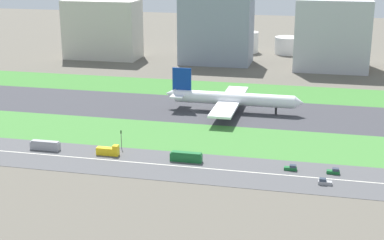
% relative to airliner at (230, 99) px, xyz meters
% --- Properties ---
extents(ground_plane, '(800.00, 800.00, 0.00)m').
position_rel_airliner_xyz_m(ground_plane, '(-17.80, -0.00, -6.23)').
color(ground_plane, '#5B564C').
extents(runway, '(280.00, 46.00, 0.10)m').
position_rel_airliner_xyz_m(runway, '(-17.80, -0.00, -6.18)').
color(runway, '#38383D').
rests_on(runway, ground_plane).
extents(grass_median_north, '(280.00, 36.00, 0.10)m').
position_rel_airliner_xyz_m(grass_median_north, '(-17.80, 41.00, -6.18)').
color(grass_median_north, '#3D7A33').
rests_on(grass_median_north, ground_plane).
extents(grass_median_south, '(280.00, 36.00, 0.10)m').
position_rel_airliner_xyz_m(grass_median_south, '(-17.80, -41.00, -6.18)').
color(grass_median_south, '#427F38').
rests_on(grass_median_south, ground_plane).
extents(highway, '(280.00, 28.00, 0.10)m').
position_rel_airliner_xyz_m(highway, '(-17.80, -73.00, -6.18)').
color(highway, '#4C4C4F').
rests_on(highway, ground_plane).
extents(highway_centerline, '(266.00, 0.50, 0.01)m').
position_rel_airliner_xyz_m(highway_centerline, '(-17.80, -73.00, -6.13)').
color(highway_centerline, silver).
rests_on(highway_centerline, highway).
extents(airliner, '(65.00, 56.00, 19.70)m').
position_rel_airliner_xyz_m(airliner, '(0.00, 0.00, 0.00)').
color(airliner, white).
rests_on(airliner, runway).
extents(car_5, '(4.40, 1.80, 2.00)m').
position_rel_airliner_xyz_m(car_5, '(43.74, -78.00, -5.31)').
color(car_5, '#99999E').
rests_on(car_5, highway).
extents(car_0, '(4.40, 1.80, 2.00)m').
position_rel_airliner_xyz_m(car_0, '(46.80, -68.00, -5.31)').
color(car_0, '#19662D').
rests_on(car_0, highway).
extents(car_2, '(4.40, 1.80, 2.00)m').
position_rel_airliner_xyz_m(car_2, '(32.44, -68.00, -5.31)').
color(car_2, '#19662D').
rests_on(car_2, highway).
extents(truck_0, '(8.40, 2.50, 4.00)m').
position_rel_airliner_xyz_m(truck_0, '(-34.55, -68.00, -4.56)').
color(truck_0, yellow).
rests_on(truck_0, highway).
extents(bus_1, '(11.60, 2.50, 3.50)m').
position_rel_airliner_xyz_m(bus_1, '(-4.89, -68.00, -4.41)').
color(bus_1, '#19662D').
rests_on(bus_1, highway).
extents(bus_0, '(11.60, 2.50, 3.50)m').
position_rel_airliner_xyz_m(bus_0, '(-60.06, -68.00, -4.41)').
color(bus_0, '#99999E').
rests_on(bus_0, highway).
extents(traffic_light, '(0.36, 0.50, 7.20)m').
position_rel_airliner_xyz_m(traffic_light, '(-32.32, -60.01, -1.94)').
color(traffic_light, '#4C4C51').
rests_on(traffic_light, highway).
extents(terminal_building, '(50.64, 24.65, 39.68)m').
position_rel_airliner_xyz_m(terminal_building, '(-107.80, 114.00, 13.61)').
color(terminal_building, beige).
rests_on(terminal_building, ground_plane).
extents(hangar_building, '(46.30, 27.59, 46.84)m').
position_rel_airliner_xyz_m(hangar_building, '(-28.31, 114.00, 17.19)').
color(hangar_building, gray).
rests_on(hangar_building, ground_plane).
extents(office_tower, '(45.20, 39.17, 43.77)m').
position_rel_airliner_xyz_m(office_tower, '(45.70, 114.00, 15.65)').
color(office_tower, '#B2B2B7').
rests_on(office_tower, ground_plane).
extents(fuel_tank_west, '(20.24, 20.24, 14.53)m').
position_rel_airliner_xyz_m(fuel_tank_west, '(-46.35, 159.00, 1.04)').
color(fuel_tank_west, silver).
rests_on(fuel_tank_west, ground_plane).
extents(fuel_tank_centre, '(17.13, 17.13, 14.87)m').
position_rel_airliner_xyz_m(fuel_tank_centre, '(-14.06, 159.00, 1.20)').
color(fuel_tank_centre, silver).
rests_on(fuel_tank_centre, ground_plane).
extents(fuel_tank_east, '(18.06, 18.06, 12.13)m').
position_rel_airliner_xyz_m(fuel_tank_east, '(15.50, 159.00, -0.16)').
color(fuel_tank_east, silver).
rests_on(fuel_tank_east, ground_plane).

